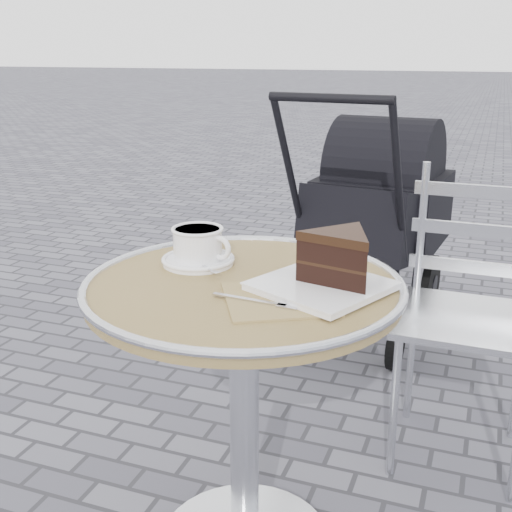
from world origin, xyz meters
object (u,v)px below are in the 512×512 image
(cappuccino_set, at_px, (199,248))
(baby_stroller, at_px, (375,223))
(bistro_chair, at_px, (472,281))
(cake_plate_set, at_px, (334,263))
(cafe_table, at_px, (244,349))

(cappuccino_set, bearing_deg, baby_stroller, 93.44)
(cappuccino_set, distance_m, bistro_chair, 0.90)
(cappuccino_set, relative_size, bistro_chair, 0.20)
(cappuccino_set, relative_size, cake_plate_set, 0.45)
(cappuccino_set, height_order, bistro_chair, bistro_chair)
(cafe_table, height_order, cappuccino_set, cappuccino_set)
(cafe_table, xyz_separation_m, cake_plate_set, (0.20, 0.02, 0.23))
(cafe_table, relative_size, bistro_chair, 0.83)
(cappuccino_set, xyz_separation_m, baby_stroller, (0.18, 1.44, -0.28))
(cappuccino_set, height_order, baby_stroller, baby_stroller)
(cappuccino_set, xyz_separation_m, bistro_chair, (0.62, 0.62, -0.22))
(bistro_chair, xyz_separation_m, baby_stroller, (-0.44, 0.83, -0.07))
(cafe_table, relative_size, cappuccino_set, 4.12)
(baby_stroller, bearing_deg, cafe_table, -84.92)
(cake_plate_set, xyz_separation_m, bistro_chair, (0.27, 0.68, -0.24))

